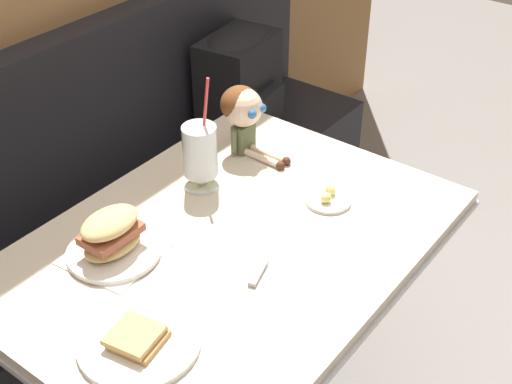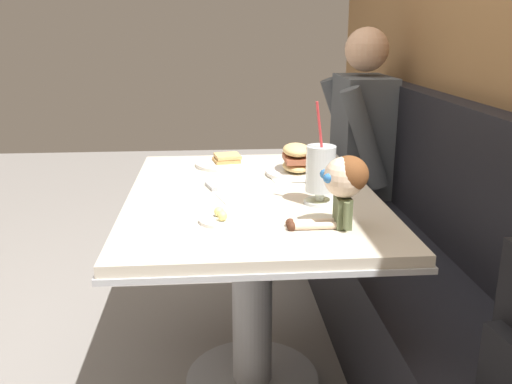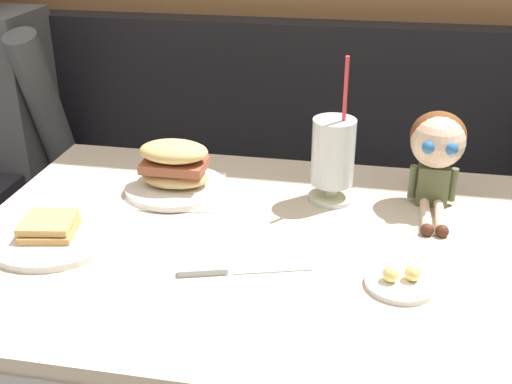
# 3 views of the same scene
# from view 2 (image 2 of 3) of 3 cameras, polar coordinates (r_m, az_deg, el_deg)

# --- Properties ---
(booth_bench) EXTENTS (2.60, 0.48, 1.00)m
(booth_bench) POSITION_cam_2_polar(r_m,az_deg,el_deg) (2.10, 17.32, -10.54)
(booth_bench) COLOR black
(booth_bench) RESTS_ON ground
(diner_table) EXTENTS (1.11, 0.81, 0.74)m
(diner_table) POSITION_cam_2_polar(r_m,az_deg,el_deg) (1.87, -0.41, -5.85)
(diner_table) COLOR beige
(diner_table) RESTS_ON ground
(toast_plate) EXTENTS (0.25, 0.25, 0.04)m
(toast_plate) POSITION_cam_2_polar(r_m,az_deg,el_deg) (2.15, -2.96, 3.07)
(toast_plate) COLOR white
(toast_plate) RESTS_ON diner_table
(milkshake_glass) EXTENTS (0.10, 0.10, 0.32)m
(milkshake_glass) POSITION_cam_2_polar(r_m,az_deg,el_deg) (1.67, 6.70, 2.07)
(milkshake_glass) COLOR silver
(milkshake_glass) RESTS_ON diner_table
(sandwich_plate) EXTENTS (0.22, 0.22, 0.12)m
(sandwich_plate) POSITION_cam_2_polar(r_m,az_deg,el_deg) (2.01, 4.21, 3.05)
(sandwich_plate) COLOR white
(sandwich_plate) RESTS_ON diner_table
(butter_saucer) EXTENTS (0.12, 0.12, 0.04)m
(butter_saucer) POSITION_cam_2_polar(r_m,az_deg,el_deg) (1.53, -3.70, -2.78)
(butter_saucer) COLOR white
(butter_saucer) RESTS_ON diner_table
(butter_knife) EXTENTS (0.23, 0.09, 0.01)m
(butter_knife) POSITION_cam_2_polar(r_m,az_deg,el_deg) (1.82, -4.38, 0.26)
(butter_knife) COLOR silver
(butter_knife) RESTS_ON diner_table
(seated_doll) EXTENTS (0.11, 0.22, 0.20)m
(seated_doll) POSITION_cam_2_polar(r_m,az_deg,el_deg) (1.47, 9.11, 1.11)
(seated_doll) COLOR #5B6642
(seated_doll) RESTS_ON diner_table
(diner_patron) EXTENTS (0.55, 0.48, 0.81)m
(diner_patron) POSITION_cam_2_polar(r_m,az_deg,el_deg) (2.80, 10.15, 5.90)
(diner_patron) COLOR #4C5156
(diner_patron) RESTS_ON booth_bench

